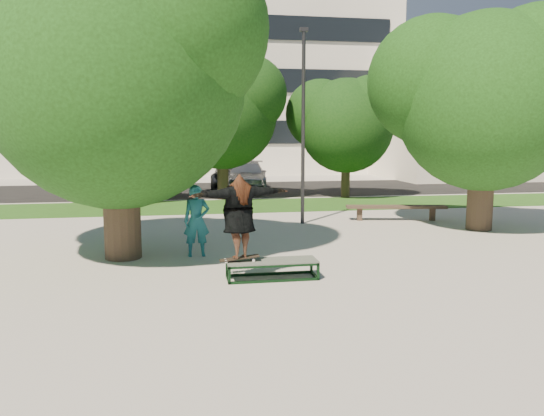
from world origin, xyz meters
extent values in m
plane|color=#AAA79D|center=(0.00, 0.00, 0.00)|extent=(120.00, 120.00, 0.00)
cube|color=#224914|center=(1.00, 9.50, 0.01)|extent=(30.00, 4.00, 0.02)
cube|color=black|center=(0.00, 16.00, 0.01)|extent=(40.00, 8.00, 0.01)
cylinder|color=#38281E|center=(-4.20, 1.00, 1.60)|extent=(0.84, 0.84, 3.20)
sphere|color=#17380F|center=(-4.20, 1.00, 4.07)|extent=(5.80, 5.80, 5.80)
sphere|color=#17380F|center=(-5.65, 1.87, 4.79)|extent=(4.35, 4.35, 4.35)
sphere|color=#17380F|center=(-2.90, 0.42, 5.08)|extent=(4.06, 4.06, 4.06)
cylinder|color=#38281E|center=(6.00, 3.00, 1.50)|extent=(0.76, 0.76, 3.00)
sphere|color=#17380F|center=(6.00, 3.00, 3.78)|extent=(5.20, 5.20, 5.20)
sphere|color=#17380F|center=(4.70, 3.78, 4.43)|extent=(3.90, 3.90, 3.90)
sphere|color=#17380F|center=(7.17, 2.48, 4.69)|extent=(3.64, 3.64, 3.64)
cylinder|color=#38281E|center=(-6.50, 11.00, 1.40)|extent=(0.44, 0.44, 2.80)
sphere|color=black|center=(-6.50, 11.00, 3.46)|extent=(4.40, 4.40, 4.40)
sphere|color=black|center=(-7.60, 11.66, 4.01)|extent=(3.30, 3.30, 3.30)
sphere|color=black|center=(-5.51, 10.56, 4.23)|extent=(3.08, 3.08, 3.08)
cylinder|color=#38281E|center=(-1.00, 12.00, 1.50)|extent=(0.50, 0.50, 3.00)
sphere|color=black|center=(-1.00, 12.00, 3.72)|extent=(4.80, 4.80, 4.80)
sphere|color=black|center=(-2.20, 12.72, 4.32)|extent=(3.60, 3.60, 3.60)
sphere|color=black|center=(0.08, 11.52, 4.56)|extent=(3.36, 3.36, 3.36)
cylinder|color=#38281E|center=(4.50, 11.50, 1.30)|extent=(0.40, 0.40, 2.60)
sphere|color=black|center=(4.50, 11.50, 3.23)|extent=(4.20, 4.20, 4.20)
sphere|color=black|center=(3.45, 12.13, 3.75)|extent=(3.15, 3.15, 3.15)
sphere|color=black|center=(5.45, 11.08, 3.96)|extent=(2.94, 2.94, 2.94)
cylinder|color=#2D2D30|center=(1.00, 5.00, 3.00)|extent=(0.12, 0.12, 6.00)
cube|color=#2D2D30|center=(1.00, 5.00, 6.05)|extent=(0.25, 0.15, 0.12)
cube|color=beige|center=(-2.00, 32.00, 8.00)|extent=(30.00, 14.00, 16.00)
cube|color=black|center=(-2.00, 24.94, 3.00)|extent=(27.60, 0.12, 1.60)
cube|color=black|center=(-2.00, 24.94, 6.50)|extent=(27.60, 0.12, 1.60)
cube|color=black|center=(-2.00, 24.94, 10.00)|extent=(27.60, 0.12, 1.60)
cube|color=silver|center=(18.00, 22.00, 4.00)|extent=(15.00, 10.00, 8.00)
cube|color=#475147|center=(-1.09, -1.35, 0.36)|extent=(1.80, 0.60, 0.03)
cylinder|color=white|center=(-2.01, -1.43, 0.40)|extent=(0.06, 0.03, 0.06)
cylinder|color=white|center=(-2.01, -1.27, 0.40)|extent=(0.06, 0.03, 0.06)
cylinder|color=white|center=(-1.47, -1.43, 0.40)|extent=(0.06, 0.03, 0.06)
cylinder|color=white|center=(-1.47, -1.27, 0.40)|extent=(0.06, 0.03, 0.06)
cube|color=black|center=(-1.74, -1.35, 0.44)|extent=(0.78, 0.20, 0.10)
imported|color=brown|center=(-1.74, -1.35, 1.27)|extent=(2.09, 1.07, 1.64)
imported|color=#1B5F69|center=(-2.50, 0.92, 0.84)|extent=(0.64, 0.45, 1.69)
cube|color=#453629|center=(3.02, 5.26, 0.22)|extent=(0.19, 0.19, 0.44)
cube|color=#453629|center=(5.40, 4.81, 0.22)|extent=(0.19, 0.19, 0.44)
cube|color=#453629|center=(4.21, 5.03, 0.46)|extent=(3.33, 1.04, 0.09)
imported|color=#B9B8BD|center=(-4.03, 15.68, 0.67)|extent=(1.90, 4.04, 1.34)
imported|color=black|center=(-5.00, 13.86, 0.81)|extent=(2.22, 5.05, 1.61)
imported|color=#525257|center=(-0.03, 16.45, 0.69)|extent=(2.92, 5.23, 1.38)
imported|color=#B8B7BC|center=(0.50, 15.61, 0.73)|extent=(2.73, 5.24, 1.45)
camera|label=1|loc=(-2.84, -11.47, 2.85)|focal=35.00mm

